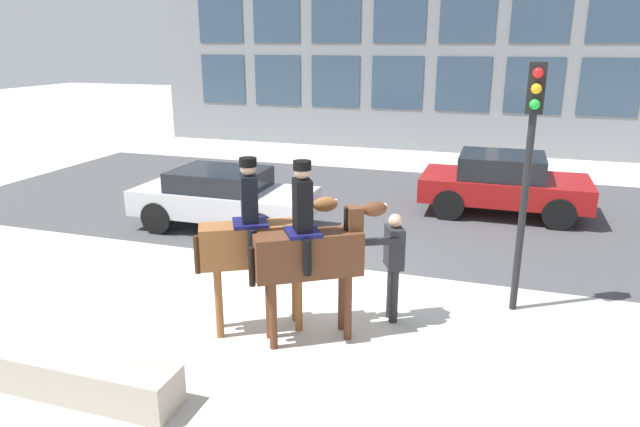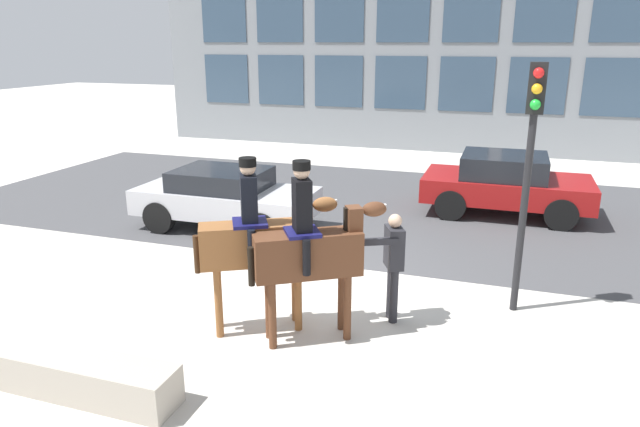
{
  "view_description": "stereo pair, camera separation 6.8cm",
  "coord_description": "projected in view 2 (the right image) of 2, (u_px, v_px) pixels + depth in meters",
  "views": [
    {
      "loc": [
        2.82,
        -9.11,
        4.07
      ],
      "look_at": [
        0.29,
        -1.32,
        1.59
      ],
      "focal_mm": 32.0,
      "sensor_mm": 36.0,
      "label": 1
    },
    {
      "loc": [
        2.89,
        -9.09,
        4.07
      ],
      "look_at": [
        0.29,
        -1.32,
        1.59
      ],
      "focal_mm": 32.0,
      "sensor_mm": 36.0,
      "label": 2
    }
  ],
  "objects": [
    {
      "name": "ground_plane",
      "position": [
        328.0,
        276.0,
        10.31
      ],
      "size": [
        80.0,
        80.0,
        0.0
      ],
      "primitive_type": "plane",
      "color": "beige"
    },
    {
      "name": "road_surface",
      "position": [
        384.0,
        207.0,
        14.62
      ],
      "size": [
        22.2,
        8.5,
        0.01
      ],
      "color": "#444447",
      "rests_on": "ground_plane"
    },
    {
      "name": "mounted_horse_lead",
      "position": [
        259.0,
        240.0,
        8.06
      ],
      "size": [
        1.87,
        1.23,
        2.56
      ],
      "rotation": [
        0.0,
        0.0,
        0.5
      ],
      "color": "brown",
      "rests_on": "ground_plane"
    },
    {
      "name": "mounted_horse_companion",
      "position": [
        310.0,
        249.0,
        7.78
      ],
      "size": [
        1.74,
        1.26,
        2.58
      ],
      "rotation": [
        0.0,
        0.0,
        0.56
      ],
      "color": "#59331E",
      "rests_on": "ground_plane"
    },
    {
      "name": "pedestrian_bystander",
      "position": [
        393.0,
        259.0,
        8.41
      ],
      "size": [
        0.76,
        0.72,
        1.68
      ],
      "rotation": [
        0.0,
        0.0,
        -2.69
      ],
      "color": "#232328",
      "rests_on": "ground_plane"
    },
    {
      "name": "street_car_near_lane",
      "position": [
        225.0,
        196.0,
        12.79
      ],
      "size": [
        4.0,
        1.84,
        1.35
      ],
      "color": "#B7B7BC",
      "rests_on": "ground_plane"
    },
    {
      "name": "street_car_far_lane",
      "position": [
        505.0,
        183.0,
        13.81
      ],
      "size": [
        3.92,
        2.07,
        1.47
      ],
      "color": "maroon",
      "rests_on": "ground_plane"
    },
    {
      "name": "traffic_light",
      "position": [
        530.0,
        150.0,
        8.27
      ],
      "size": [
        0.24,
        0.29,
        3.79
      ],
      "color": "black",
      "rests_on": "ground_plane"
    },
    {
      "name": "planter_ledge",
      "position": [
        75.0,
        375.0,
        6.82
      ],
      "size": [
        2.65,
        0.56,
        0.49
      ],
      "color": "#ADA393",
      "rests_on": "ground_plane"
    }
  ]
}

